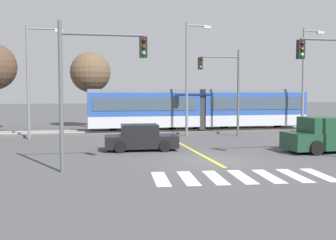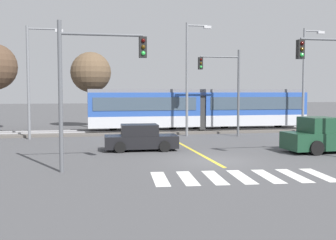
% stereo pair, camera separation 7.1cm
% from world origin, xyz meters
% --- Properties ---
extents(ground_plane, '(200.00, 200.00, 0.00)m').
position_xyz_m(ground_plane, '(0.00, 0.00, 0.00)').
color(ground_plane, '#474749').
extents(track_bed, '(120.00, 4.00, 0.18)m').
position_xyz_m(track_bed, '(0.00, 14.61, 0.09)').
color(track_bed, '#56514C').
rests_on(track_bed, ground).
extents(rail_near, '(120.00, 0.08, 0.10)m').
position_xyz_m(rail_near, '(0.00, 13.89, 0.23)').
color(rail_near, '#939399').
rests_on(rail_near, track_bed).
extents(rail_far, '(120.00, 0.08, 0.10)m').
position_xyz_m(rail_far, '(0.00, 15.33, 0.23)').
color(rail_far, '#939399').
rests_on(rail_far, track_bed).
extents(light_rail_tram, '(18.50, 2.64, 3.43)m').
position_xyz_m(light_rail_tram, '(3.35, 14.60, 2.05)').
color(light_rail_tram, '#B7BAC1').
rests_on(light_rail_tram, track_bed).
extents(crosswalk_stripe_0, '(0.78, 2.84, 0.01)m').
position_xyz_m(crosswalk_stripe_0, '(-3.29, -3.63, 0.00)').
color(crosswalk_stripe_0, silver).
rests_on(crosswalk_stripe_0, ground).
extents(crosswalk_stripe_1, '(0.78, 2.84, 0.01)m').
position_xyz_m(crosswalk_stripe_1, '(-2.19, -3.72, 0.00)').
color(crosswalk_stripe_1, silver).
rests_on(crosswalk_stripe_1, ground).
extents(crosswalk_stripe_2, '(0.78, 2.84, 0.01)m').
position_xyz_m(crosswalk_stripe_2, '(-1.10, -3.81, 0.00)').
color(crosswalk_stripe_2, silver).
rests_on(crosswalk_stripe_2, ground).
extents(crosswalk_stripe_3, '(0.78, 2.84, 0.01)m').
position_xyz_m(crosswalk_stripe_3, '(0.00, -3.90, 0.00)').
color(crosswalk_stripe_3, silver).
rests_on(crosswalk_stripe_3, ground).
extents(crosswalk_stripe_4, '(0.78, 2.84, 0.01)m').
position_xyz_m(crosswalk_stripe_4, '(1.10, -3.99, 0.00)').
color(crosswalk_stripe_4, silver).
rests_on(crosswalk_stripe_4, ground).
extents(crosswalk_stripe_5, '(0.78, 2.84, 0.01)m').
position_xyz_m(crosswalk_stripe_5, '(2.19, -4.08, 0.00)').
color(crosswalk_stripe_5, silver).
rests_on(crosswalk_stripe_5, ground).
extents(crosswalk_stripe_6, '(0.78, 2.84, 0.01)m').
position_xyz_m(crosswalk_stripe_6, '(3.29, -4.16, 0.00)').
color(crosswalk_stripe_6, silver).
rests_on(crosswalk_stripe_6, ground).
extents(lane_centre_line, '(0.20, 14.51, 0.01)m').
position_xyz_m(lane_centre_line, '(0.00, 5.35, 0.00)').
color(lane_centre_line, gold).
rests_on(lane_centre_line, ground).
extents(sedan_crossing, '(4.26, 2.04, 1.52)m').
position_xyz_m(sedan_crossing, '(-2.97, 4.43, 0.70)').
color(sedan_crossing, black).
rests_on(sedan_crossing, ground).
extents(pickup_truck, '(5.48, 2.41, 1.98)m').
position_xyz_m(pickup_truck, '(7.42, 1.72, 0.84)').
color(pickup_truck, '#193D28').
rests_on(pickup_truck, ground).
extents(traffic_light_far_right, '(3.25, 0.38, 6.55)m').
position_xyz_m(traffic_light_far_right, '(4.31, 10.55, 4.22)').
color(traffic_light_far_right, '#515459').
rests_on(traffic_light_far_right, ground).
extents(traffic_light_near_left, '(3.75, 0.38, 6.39)m').
position_xyz_m(traffic_light_near_left, '(-5.94, -1.49, 4.16)').
color(traffic_light_near_left, '#515459').
rests_on(traffic_light_near_left, ground).
extents(street_lamp_west, '(2.57, 0.28, 8.04)m').
position_xyz_m(street_lamp_west, '(-9.77, 11.55, 4.64)').
color(street_lamp_west, slate).
rests_on(street_lamp_west, ground).
extents(street_lamp_centre, '(1.97, 0.28, 8.61)m').
position_xyz_m(street_lamp_centre, '(1.71, 11.56, 4.86)').
color(street_lamp_centre, slate).
rests_on(street_lamp_centre, ground).
extents(street_lamp_east, '(1.80, 0.28, 8.51)m').
position_xyz_m(street_lamp_east, '(11.52, 11.80, 4.78)').
color(street_lamp_east, slate).
rests_on(street_lamp_east, ground).
extents(bare_tree_west, '(3.77, 3.77, 7.10)m').
position_xyz_m(bare_tree_west, '(-5.52, 20.51, 5.19)').
color(bare_tree_west, brown).
rests_on(bare_tree_west, ground).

